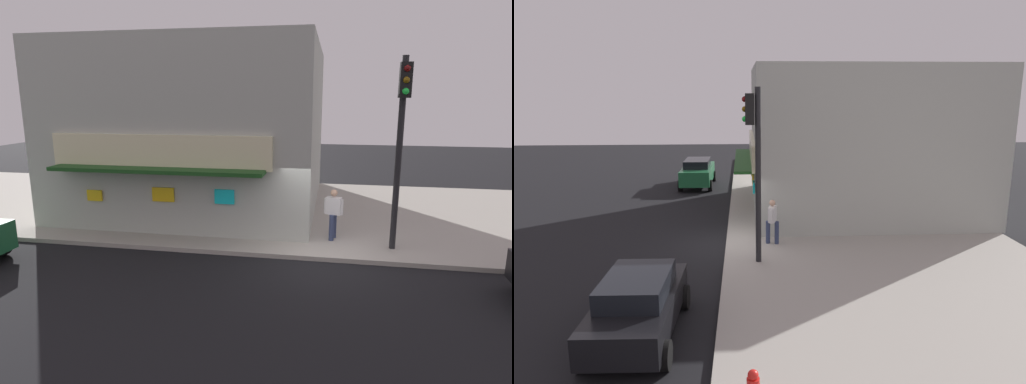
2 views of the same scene
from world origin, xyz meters
The scene contains 8 objects.
ground_plane centered at (0.00, 0.00, 0.00)m, with size 63.36×63.36×0.00m, color black.
sidewalk centered at (0.00, 5.37, 0.07)m, with size 42.24×10.74×0.14m, color #A39E93.
corner_building centered at (-5.16, 6.01, 3.38)m, with size 9.64×10.62×6.48m.
traffic_light centered at (2.18, 1.04, 3.71)m, with size 0.32×0.58×5.61m.
trash_can centered at (-6.53, 2.19, 0.56)m, with size 0.57×0.57×0.84m, color #2D2D2D.
pedestrian centered at (0.39, 1.70, 1.05)m, with size 0.63×0.51×1.63m.
potted_plant_by_doorway centered at (-8.21, 2.94, 0.78)m, with size 0.74×0.74×1.09m.
potted_plant_by_window centered at (-4.62, 2.07, 0.63)m, with size 0.56×0.56×0.86m.
Camera 1 is at (0.30, -11.59, 4.62)m, focal length 29.75 mm.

